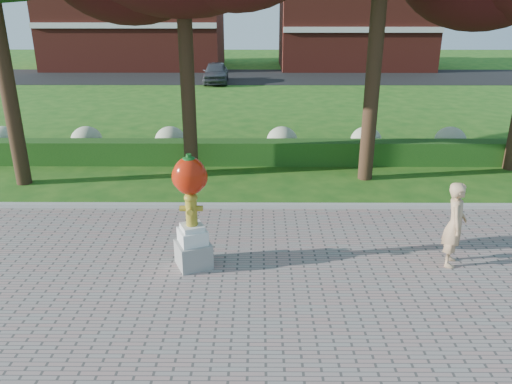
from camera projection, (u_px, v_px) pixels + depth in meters
ground at (251, 264)px, 10.54m from camera, size 100.00×100.00×0.00m
curb at (252, 206)px, 13.32m from camera, size 40.00×0.18×0.15m
lawn_hedge at (254, 152)px, 16.94m from camera, size 24.00×0.70×0.80m
hydrangea_row at (270, 140)px, 17.81m from camera, size 20.10×1.10×0.99m
street at (257, 77)px, 36.68m from camera, size 50.00×8.00×0.02m
building_left at (136, 23)px, 41.09m from camera, size 14.00×8.00×7.00m
building_right at (354, 27)px, 41.10m from camera, size 12.00×8.00×6.40m
hydrant_sculpture at (191, 209)px, 9.96m from camera, size 0.86×0.86×2.42m
woman at (455, 224)px, 10.18m from camera, size 0.62×0.76×1.80m
parked_car at (216, 72)px, 33.65m from camera, size 1.75×4.07×1.37m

